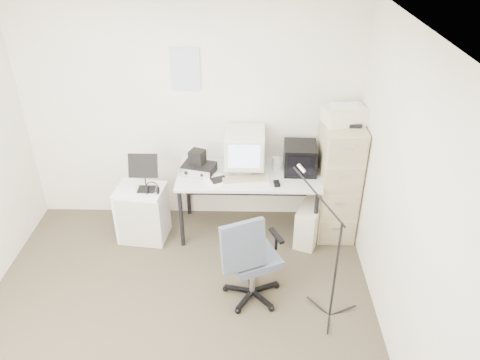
{
  "coord_description": "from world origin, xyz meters",
  "views": [
    {
      "loc": [
        0.63,
        -2.82,
        3.21
      ],
      "look_at": [
        0.55,
        0.95,
        0.95
      ],
      "focal_mm": 35.0,
      "sensor_mm": 36.0,
      "label": 1
    }
  ],
  "objects_px": {
    "side_cart": "(143,213)",
    "desk": "(248,202)",
    "office_chair": "(253,256)",
    "filing_cabinet": "(337,180)"
  },
  "relations": [
    {
      "from": "desk",
      "to": "filing_cabinet",
      "type": "bearing_deg",
      "value": 1.81
    },
    {
      "from": "side_cart",
      "to": "filing_cabinet",
      "type": "bearing_deg",
      "value": 11.78
    },
    {
      "from": "desk",
      "to": "side_cart",
      "type": "height_order",
      "value": "desk"
    },
    {
      "from": "office_chair",
      "to": "filing_cabinet",
      "type": "bearing_deg",
      "value": 25.49
    },
    {
      "from": "side_cart",
      "to": "desk",
      "type": "bearing_deg",
      "value": 14.25
    },
    {
      "from": "filing_cabinet",
      "to": "desk",
      "type": "bearing_deg",
      "value": -178.19
    },
    {
      "from": "desk",
      "to": "side_cart",
      "type": "relative_size",
      "value": 2.44
    },
    {
      "from": "desk",
      "to": "office_chair",
      "type": "bearing_deg",
      "value": -87.49
    },
    {
      "from": "filing_cabinet",
      "to": "side_cart",
      "type": "height_order",
      "value": "filing_cabinet"
    },
    {
      "from": "side_cart",
      "to": "office_chair",
      "type": "bearing_deg",
      "value": -29.93
    }
  ]
}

